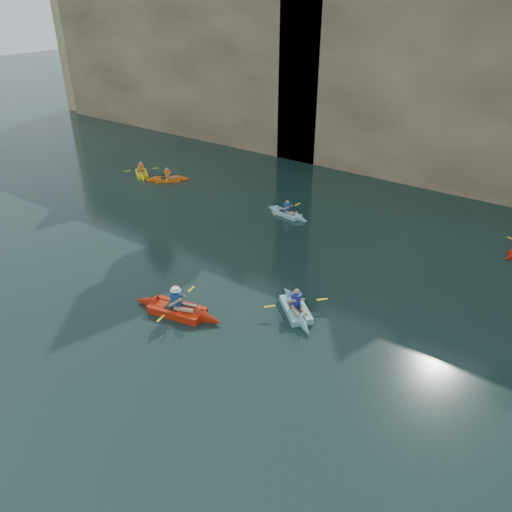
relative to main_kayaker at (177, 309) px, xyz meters
The scene contains 11 objects.
ground 3.90m from the main_kayaker, 53.75° to the right, with size 160.00×160.00×0.00m, color black.
cliff 27.58m from the main_kayaker, 85.10° to the left, with size 70.00×16.00×12.00m, color tan.
cliff_slab_west 26.79m from the main_kayaker, 132.28° to the left, with size 26.00×2.40×10.56m, color tan.
cliff_slab_center 20.68m from the main_kayaker, 77.53° to the left, with size 24.00×2.40×11.40m, color tan.
sea_cave_west 24.56m from the main_kayaker, 129.85° to the left, with size 4.50×1.00×4.00m, color black.
sea_cave_center 18.94m from the main_kayaker, 95.15° to the left, with size 3.50×1.00×3.20m, color black.
main_kayaker is the anchor object (origin of this frame).
kayaker_orange 14.57m from the main_kayaker, 136.11° to the left, with size 2.55×2.37×1.07m.
kayaker_ltblue_near 4.47m from the main_kayaker, 37.08° to the left, with size 2.93×2.68×1.27m.
kayaker_yellow 16.03m from the main_kayaker, 141.97° to the left, with size 2.56×2.14×1.10m.
kayaker_ltblue_mid 10.16m from the main_kayaker, 98.82° to the left, with size 2.89×2.13×1.07m.
Camera 1 is at (9.14, -7.63, 10.94)m, focal length 35.00 mm.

